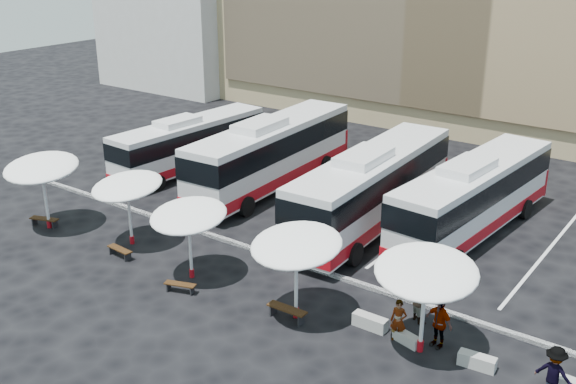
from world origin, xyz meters
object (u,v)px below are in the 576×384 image
Objects in this scene: bus_1 at (272,152)px; conc_bench_0 at (370,322)px; sunshade_4 at (426,272)px; conc_bench_1 at (407,339)px; passenger_0 at (399,320)px; sunshade_2 at (188,216)px; passenger_2 at (438,323)px; wood_bench_1 at (120,251)px; passenger_3 at (554,373)px; sunshade_3 at (296,245)px; bus_0 at (190,143)px; conc_bench_2 at (477,361)px; sunshade_0 at (41,168)px; passenger_1 at (420,300)px; wood_bench_0 at (44,220)px; wood_bench_2 at (180,286)px; bus_2 at (373,186)px; wood_bench_3 at (287,311)px; conc_bench_3 at (567,384)px; sunshade_1 at (127,186)px.

conc_bench_0 is (12.15, -9.94, -1.90)m from bus_1.
conc_bench_0 is at bearing 173.04° from sunshade_4.
passenger_0 is at bearing 178.72° from conc_bench_1.
sunshade_4 is (10.39, 0.72, 0.28)m from sunshade_2.
wood_bench_1 is at bearing -156.64° from passenger_2.
sunshade_3 is at bearing 9.49° from passenger_3.
bus_0 is 8.84× the size of conc_bench_2.
sunshade_3 is (15.00, 0.35, -0.12)m from sunshade_0.
wood_bench_1 is 14.88m from passenger_2.
sunshade_2 is 2.01× the size of passenger_1.
wood_bench_0 is at bearing -176.26° from conc_bench_1.
passenger_0 is at bearing 121.89° from passenger_1.
conc_bench_2 is (2.59, 0.10, 0.04)m from conc_bench_1.
passenger_3 is (9.38, 0.82, -2.14)m from sunshade_3.
wood_bench_2 is (4.48, -12.18, -1.84)m from bus_1.
sunshade_2 is at bearing -174.98° from conc_bench_1.
bus_2 is 8.10× the size of wood_bench_3.
wood_bench_3 reaches higher than conc_bench_2.
wood_bench_3 reaches higher than wood_bench_0.
sunshade_0 reaches higher than conc_bench_1.
bus_2 is 11.09m from sunshade_4.
conc_bench_0 is 0.77× the size of passenger_1.
sunshade_3 is (1.97, -9.40, 0.93)m from bus_2.
bus_0 is at bearing 160.60° from conc_bench_3.
bus_0 is 8.17× the size of wood_bench_2.
conc_bench_1 is at bearing -177.81° from conc_bench_2.
sunshade_1 is 5.85m from wood_bench_0.
sunshade_1 is at bearing -179.18° from conc_bench_0.
wood_bench_3 is at bearing -3.86° from sunshade_2.
bus_0 is 7.30× the size of wood_bench_0.
wood_bench_1 is at bearing -129.91° from bus_2.
passenger_1 is (13.42, -8.38, -1.27)m from bus_1.
sunshade_1 reaches higher than conc_bench_3.
bus_0 is 6.43× the size of passenger_1.
bus_1 is at bearing -23.76° from passenger_3.
sunshade_2 is (-3.55, -9.38, 0.74)m from bus_2.
bus_0 reaches higher than conc_bench_2.
sunshade_1 is (-0.72, -10.13, 0.78)m from bus_1.
wood_bench_1 is (5.77, -0.09, -0.02)m from wood_bench_0.
wood_bench_3 is (5.33, -0.36, -2.50)m from sunshade_2.
passenger_1 is (-2.91, 1.59, 0.64)m from conc_bench_2.
bus_0 is at bearing 133.48° from sunshade_2.
bus_0 is 20.79m from passenger_1.
bus_0 is 0.84× the size of bus_2.
conc_bench_2 reaches higher than conc_bench_3.
bus_0 reaches higher than conc_bench_0.
wood_bench_3 is 3.18m from conc_bench_0.
wood_bench_1 is 0.88× the size of passenger_0.
sunshade_0 is at bearing 174.95° from wood_bench_2.
conc_bench_1 is at bearing 134.29° from passenger_1.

